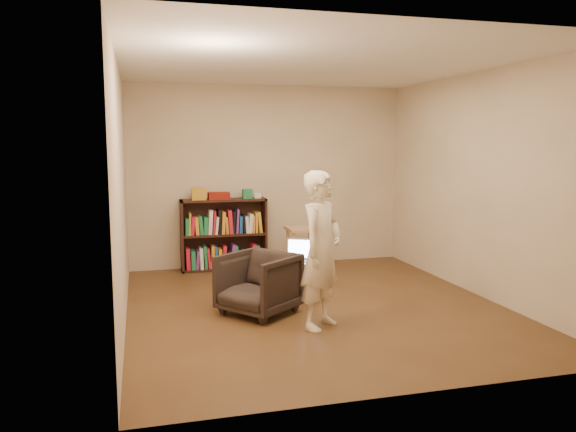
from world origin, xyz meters
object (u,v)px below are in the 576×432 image
object	(u,v)px
bookshelf	(224,238)
armchair	(258,283)
stool	(302,236)
side_table	(298,270)
person	(321,250)
laptop	(300,257)

from	to	relation	value
bookshelf	armchair	distance (m)	2.19
stool	side_table	size ratio (longest dim) A/B	1.48
armchair	person	world-z (taller)	person
laptop	stool	bearing A→B (deg)	98.30
armchair	person	size ratio (longest dim) A/B	0.46
stool	laptop	world-z (taller)	laptop
side_table	person	world-z (taller)	person
laptop	person	size ratio (longest dim) A/B	0.29
side_table	armchair	bearing A→B (deg)	-141.23
laptop	person	world-z (taller)	person
stool	person	xyz separation A→B (m)	(-0.52, -2.43, 0.27)
side_table	bookshelf	bearing A→B (deg)	108.84
stool	side_table	xyz separation A→B (m)	(-0.46, -1.40, -0.15)
armchair	laptop	bearing A→B (deg)	92.06
stool	armchair	size ratio (longest dim) A/B	0.86
bookshelf	person	world-z (taller)	person
side_table	person	bearing A→B (deg)	-93.22
bookshelf	stool	world-z (taller)	bookshelf
side_table	person	xyz separation A→B (m)	(-0.06, -1.03, 0.42)
stool	laptop	distance (m)	1.39
stool	side_table	bearing A→B (deg)	-108.16
stool	armchair	bearing A→B (deg)	-118.82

